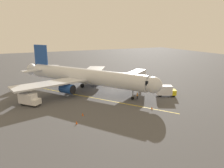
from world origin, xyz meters
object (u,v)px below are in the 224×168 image
airplane (84,76)px  safety_cone_wing_port (83,114)px  box_truck_portside (166,91)px  jet_bridge (133,78)px  safety_cone_nose_left (152,108)px  box_truck_near_nose (29,99)px  safety_cone_wing_starboard (154,91)px  ground_crew_marshaller (137,96)px  safety_cone_nose_right (77,122)px

airplane → safety_cone_wing_port: bearing=71.1°
airplane → box_truck_portside: size_ratio=7.03×
jet_bridge → safety_cone_nose_left: 12.78m
airplane → box_truck_portside: (-16.51, 12.34, -2.62)m
box_truck_near_nose → safety_cone_wing_port: bearing=130.0°
jet_bridge → box_truck_near_nose: (24.74, -0.81, -2.38)m
airplane → safety_cone_wing_port: (5.29, 15.45, -3.73)m
box_truck_near_nose → safety_cone_wing_starboard: (-29.62, 3.19, -1.11)m
ground_crew_marshaller → box_truck_portside: size_ratio=0.34×
ground_crew_marshaller → airplane: bearing=-52.4°
airplane → jet_bridge: airplane is taller
airplane → safety_cone_wing_port: size_ratio=63.69×
jet_bridge → box_truck_near_nose: bearing=-1.9°
box_truck_portside → safety_cone_nose_right: 24.67m
airplane → jet_bridge: (-10.91, 6.08, -0.24)m
airplane → box_truck_near_nose: airplane is taller
jet_bridge → safety_cone_nose_right: size_ratio=18.91×
safety_cone_nose_left → safety_cone_wing_starboard: size_ratio=1.00×
safety_cone_wing_port → safety_cone_wing_starboard: 22.22m
airplane → box_truck_portside: bearing=143.2°
safety_cone_nose_right → box_truck_portside: bearing=-165.4°
airplane → safety_cone_nose_left: size_ratio=63.69×
jet_bridge → safety_cone_nose_left: (2.46, 12.05, -3.49)m
safety_cone_wing_starboard → safety_cone_nose_left: bearing=52.8°
ground_crew_marshaller → safety_cone_wing_port: 14.75m
jet_bridge → safety_cone_nose_right: jet_bridge is taller
box_truck_near_nose → safety_cone_nose_right: bearing=116.1°
jet_bridge → ground_crew_marshaller: (1.97, 5.55, -2.88)m
airplane → safety_cone_nose_right: airplane is taller
safety_cone_nose_right → safety_cone_wing_port: bearing=-123.5°
ground_crew_marshaller → safety_cone_wing_starboard: (-6.86, -3.17, -0.61)m
safety_cone_wing_starboard → jet_bridge: bearing=-26.0°
jet_bridge → box_truck_portside: 8.73m
airplane → ground_crew_marshaller: bearing=127.6°
safety_cone_nose_left → safety_cone_wing_starboard: 12.14m
box_truck_portside → safety_cone_nose_left: box_truck_portside is taller
airplane → box_truck_portside: 20.78m
ground_crew_marshaller → box_truck_near_nose: size_ratio=0.36×
airplane → safety_cone_wing_starboard: bearing=151.8°
airplane → box_truck_near_nose: (13.82, 5.27, -2.62)m
box_truck_portside → safety_cone_wing_starboard: (0.71, -3.88, -1.11)m
safety_cone_nose_left → safety_cone_wing_port: 14.00m
airplane → safety_cone_wing_port: 16.75m
jet_bridge → safety_cone_wing_starboard: jet_bridge is taller
box_truck_portside → airplane: bearing=-36.8°
safety_cone_wing_starboard → box_truck_near_nose: bearing=-6.1°
box_truck_near_nose → airplane: bearing=-159.1°
box_truck_near_nose → safety_cone_wing_port: 13.33m
safety_cone_nose_left → safety_cone_wing_port: size_ratio=1.00×
airplane → safety_cone_nose_right: 20.28m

